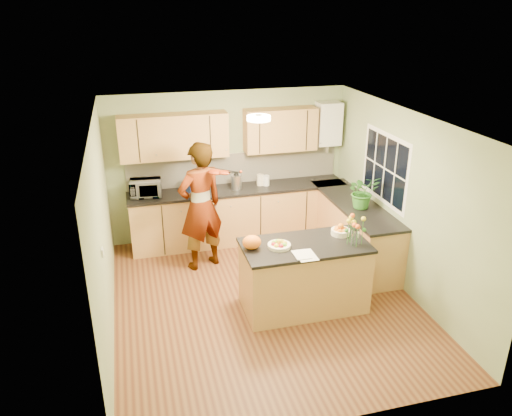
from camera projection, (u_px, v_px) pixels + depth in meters
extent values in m
plane|color=#552A18|center=(264.00, 300.00, 6.87)|extent=(4.50, 4.50, 0.00)
cube|color=white|center=(265.00, 120.00, 5.92)|extent=(4.00, 4.50, 0.02)
cube|color=gray|center=(229.00, 165.00, 8.40)|extent=(4.00, 0.02, 2.50)
cube|color=gray|center=(334.00, 315.00, 4.38)|extent=(4.00, 0.02, 2.50)
cube|color=gray|center=(103.00, 234.00, 5.92)|extent=(0.02, 4.50, 2.50)
cube|color=gray|center=(404.00, 202.00, 6.86)|extent=(0.02, 4.50, 2.50)
cube|color=tan|center=(239.00, 215.00, 8.46)|extent=(3.60, 0.60, 0.90)
cube|color=black|center=(239.00, 189.00, 8.28)|extent=(3.64, 0.62, 0.04)
cube|color=tan|center=(353.00, 231.00, 7.86)|extent=(0.60, 2.20, 0.90)
cube|color=black|center=(355.00, 204.00, 7.68)|extent=(0.62, 2.24, 0.04)
cube|color=silver|center=(235.00, 168.00, 8.43)|extent=(3.60, 0.02, 0.52)
cube|color=tan|center=(174.00, 136.00, 7.81)|extent=(1.70, 0.34, 0.70)
cube|color=tan|center=(280.00, 130.00, 8.22)|extent=(1.20, 0.34, 0.70)
cube|color=white|center=(328.00, 124.00, 8.41)|extent=(0.40, 0.30, 0.72)
cylinder|color=silver|center=(327.00, 147.00, 8.57)|extent=(0.06, 0.06, 0.20)
cube|color=white|center=(385.00, 168.00, 7.28)|extent=(0.01, 1.30, 1.05)
cube|color=black|center=(385.00, 168.00, 7.28)|extent=(0.01, 1.18, 0.92)
cube|color=white|center=(102.00, 252.00, 5.37)|extent=(0.02, 0.09, 0.09)
cylinder|color=#FFEABF|center=(259.00, 118.00, 6.20)|extent=(0.30, 0.30, 0.06)
cylinder|color=white|center=(259.00, 116.00, 6.19)|extent=(0.10, 0.10, 0.02)
cube|color=tan|center=(304.00, 277.00, 6.56)|extent=(1.59, 0.79, 0.89)
cube|color=black|center=(305.00, 245.00, 6.38)|extent=(1.63, 0.83, 0.04)
cylinder|color=#F7EAC5|center=(279.00, 246.00, 6.28)|extent=(0.29, 0.29, 0.04)
cylinder|color=#F7EAC5|center=(340.00, 232.00, 6.62)|extent=(0.25, 0.25, 0.07)
cylinder|color=silver|center=(355.00, 237.00, 6.31)|extent=(0.11, 0.11, 0.21)
ellipsoid|color=orange|center=(252.00, 242.00, 6.22)|extent=(0.30, 0.28, 0.18)
cube|color=white|center=(306.00, 255.00, 6.08)|extent=(0.23, 0.32, 0.01)
imported|color=#E6B68C|center=(201.00, 207.00, 7.40)|extent=(0.84, 0.71, 1.98)
imported|color=white|center=(146.00, 188.00, 7.88)|extent=(0.51, 0.37, 0.27)
cube|color=navy|center=(196.00, 185.00, 8.04)|extent=(0.36, 0.29, 0.25)
cylinder|color=silver|center=(236.00, 182.00, 8.19)|extent=(0.17, 0.17, 0.24)
sphere|color=black|center=(236.00, 173.00, 8.13)|extent=(0.09, 0.09, 0.09)
cylinder|color=#F7EAC5|center=(260.00, 180.00, 8.38)|extent=(0.15, 0.15, 0.19)
cylinder|color=white|center=(266.00, 181.00, 8.37)|extent=(0.12, 0.12, 0.17)
imported|color=#347B29|center=(363.00, 192.00, 7.40)|extent=(0.48, 0.42, 0.51)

